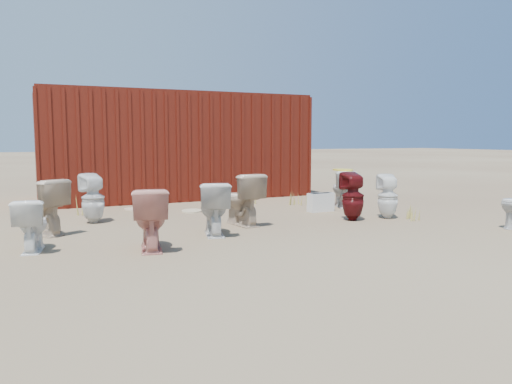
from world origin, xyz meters
name	(u,v)px	position (x,y,z in m)	size (l,w,h in m)	color
ground	(273,234)	(0.00, 0.00, 0.00)	(100.00, 100.00, 0.00)	brown
shipping_container	(174,146)	(0.00, 5.20, 1.20)	(6.00, 2.40, 2.40)	#52130D
toilet_front_a	(32,225)	(-3.18, 0.24, 0.32)	(0.36, 0.63, 0.65)	white
toilet_front_pink	(150,219)	(-1.85, -0.28, 0.39)	(0.43, 0.76, 0.78)	tan
toilet_front_c	(214,208)	(-0.81, 0.29, 0.38)	(0.43, 0.75, 0.76)	silver
toilet_front_maroon	(353,196)	(1.75, 0.50, 0.41)	(0.37, 0.37, 0.81)	#540E10
toilet_back_a	(93,198)	(-2.25, 2.06, 0.40)	(0.36, 0.37, 0.81)	white
toilet_back_beige_left	(41,207)	(-3.04, 1.31, 0.40)	(0.45, 0.79, 0.80)	#C3AB8F
toilet_back_beige_right	(242,199)	(-0.12, 0.88, 0.41)	(0.46, 0.81, 0.83)	#C8AF92
toilet_back_yellowlid	(343,189)	(2.55, 1.95, 0.37)	(0.41, 0.72, 0.74)	silver
toilet_back_e	(388,196)	(2.43, 0.43, 0.38)	(0.34, 0.35, 0.76)	white
yellow_lid	(343,170)	(2.55, 1.95, 0.75)	(0.37, 0.47, 0.03)	yellow
loose_tank	(321,202)	(1.81, 1.61, 0.17)	(0.50, 0.20, 0.35)	white
loose_lid_near	(192,211)	(-0.40, 2.62, 0.01)	(0.38, 0.49, 0.02)	beige
loose_lid_far	(136,209)	(-1.31, 3.31, 0.01)	(0.36, 0.47, 0.02)	beige
weed_clump_a	(82,205)	(-2.31, 3.12, 0.17)	(0.36, 0.36, 0.34)	#A79942
weed_clump_b	(241,200)	(0.75, 2.92, 0.13)	(0.32, 0.32, 0.26)	#A79942
weed_clump_c	(299,198)	(1.90, 2.59, 0.14)	(0.36, 0.36, 0.28)	#A79942
weed_clump_d	(148,201)	(-1.05, 3.39, 0.15)	(0.30, 0.30, 0.30)	#A79942
weed_clump_e	(247,197)	(1.02, 3.27, 0.14)	(0.34, 0.34, 0.28)	#A79942
weed_clump_f	(411,213)	(2.69, 0.14, 0.12)	(0.28, 0.28, 0.24)	#A79942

